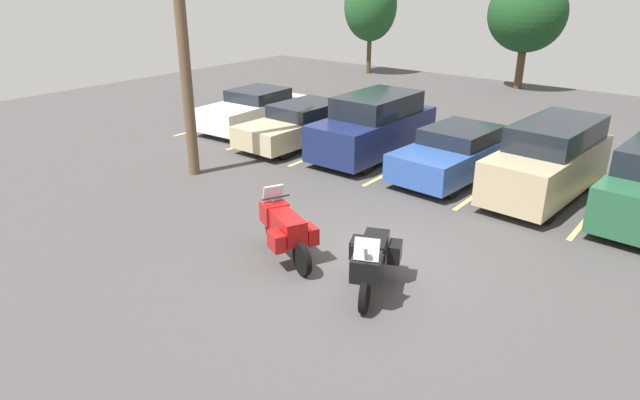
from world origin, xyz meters
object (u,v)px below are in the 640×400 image
(motorcycle_second, at_px, (372,259))
(car_tan, at_px, (549,160))
(car_white, at_px, (253,109))
(utility_pole, at_px, (181,17))
(car_blue, at_px, (456,153))
(car_navy, at_px, (374,126))
(motorcycle_touring, at_px, (285,228))
(car_champagne, at_px, (300,124))

(motorcycle_second, height_order, car_tan, car_tan)
(car_white, bearing_deg, motorcycle_second, -35.38)
(motorcycle_second, distance_m, utility_pole, 8.96)
(car_white, distance_m, car_tan, 11.12)
(motorcycle_second, distance_m, car_tan, 7.02)
(car_blue, bearing_deg, car_tan, 1.28)
(car_white, height_order, car_navy, car_navy)
(motorcycle_touring, bearing_deg, car_blue, 85.21)
(car_navy, relative_size, car_blue, 1.03)
(car_blue, height_order, car_tan, car_tan)
(motorcycle_touring, height_order, car_tan, car_tan)
(car_blue, xyz_separation_m, car_tan, (2.58, 0.06, 0.29))
(motorcycle_second, xyz_separation_m, car_blue, (-1.59, 6.89, 0.05))
(motorcycle_touring, bearing_deg, car_champagne, 127.80)
(motorcycle_touring, distance_m, motorcycle_second, 2.16)
(car_tan, distance_m, utility_pole, 10.52)
(motorcycle_second, height_order, car_white, car_white)
(car_champagne, relative_size, car_tan, 0.98)
(car_white, xyz_separation_m, car_tan, (11.11, -0.24, 0.29))
(car_navy, relative_size, utility_pole, 0.55)
(motorcycle_touring, distance_m, car_tan, 7.63)
(car_blue, height_order, utility_pole, utility_pole)
(car_navy, distance_m, car_tan, 5.56)
(motorcycle_second, distance_m, car_white, 12.40)
(car_champagne, height_order, car_blue, car_blue)
(car_white, bearing_deg, utility_pole, -64.53)
(car_white, xyz_separation_m, utility_pole, (2.33, -4.90, 3.76))
(car_white, height_order, car_champagne, car_white)
(motorcycle_second, height_order, car_champagne, motorcycle_second)
(motorcycle_second, bearing_deg, car_navy, 122.85)
(car_navy, xyz_separation_m, car_blue, (2.98, -0.19, -0.26))
(car_champagne, bearing_deg, car_navy, 8.20)
(car_white, relative_size, car_blue, 0.97)
(car_navy, bearing_deg, car_white, 178.88)
(car_champagne, height_order, utility_pole, utility_pole)
(motorcycle_touring, distance_m, car_navy, 7.47)
(motorcycle_touring, xyz_separation_m, car_blue, (0.58, 6.88, 0.04))
(car_white, height_order, car_blue, car_blue)
(car_tan, relative_size, utility_pole, 0.55)
(motorcycle_touring, distance_m, car_blue, 6.90)
(car_white, bearing_deg, car_blue, -1.98)
(motorcycle_touring, xyz_separation_m, car_white, (-7.95, 7.17, 0.03))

